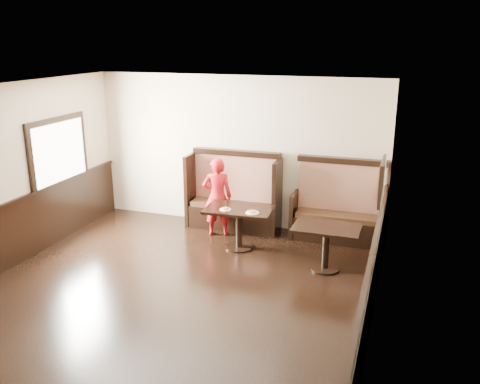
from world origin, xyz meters
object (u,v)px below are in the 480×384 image
at_px(booth_main, 234,200).
at_px(table_main, 239,218).
at_px(booth_neighbor, 339,213).
at_px(child, 217,197).
at_px(table_neighbor, 326,237).

distance_m(booth_main, table_main, 1.02).
height_order(booth_main, booth_neighbor, same).
bearing_deg(child, booth_neighbor, 173.05).
relative_size(table_neighbor, child, 0.71).
relative_size(booth_main, table_neighbor, 1.73).
height_order(booth_neighbor, table_main, booth_neighbor).
height_order(booth_main, table_neighbor, booth_main).
bearing_deg(booth_neighbor, table_neighbor, -90.80).
height_order(table_main, table_neighbor, table_main).
relative_size(booth_neighbor, table_main, 1.44).
relative_size(table_main, table_neighbor, 1.13).
bearing_deg(table_main, table_neighbor, -16.03).
relative_size(booth_main, booth_neighbor, 1.06).
xyz_separation_m(booth_main, table_main, (0.41, -0.93, 0.02)).
bearing_deg(table_main, booth_neighbor, 28.42).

